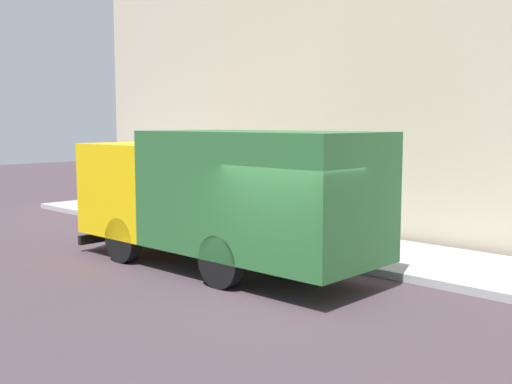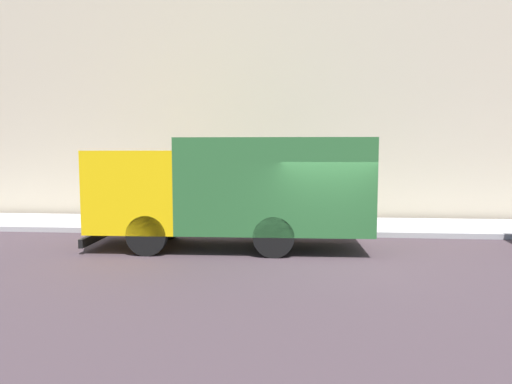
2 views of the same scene
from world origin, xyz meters
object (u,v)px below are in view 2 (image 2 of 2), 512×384
Objects in this scene: traffic_cone_orange at (102,215)px; street_sign_post at (295,187)px; large_utility_truck at (234,187)px; pedestrian_walking at (154,200)px.

traffic_cone_orange is 0.28× the size of street_sign_post.
large_utility_truck is 3.30× the size of street_sign_post.
traffic_cone_orange is at bearing 116.03° from pedestrian_walking.
large_utility_truck is at bearing -116.87° from traffic_cone_orange.
large_utility_truck reaches higher than traffic_cone_orange.
pedestrian_walking is (2.59, 3.19, -0.69)m from large_utility_truck.
pedestrian_walking is at bearing 85.63° from street_sign_post.
street_sign_post is at bearing -92.96° from traffic_cone_orange.
traffic_cone_orange is (-0.03, 1.86, -0.54)m from pedestrian_walking.
street_sign_post is at bearing -39.28° from large_utility_truck.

